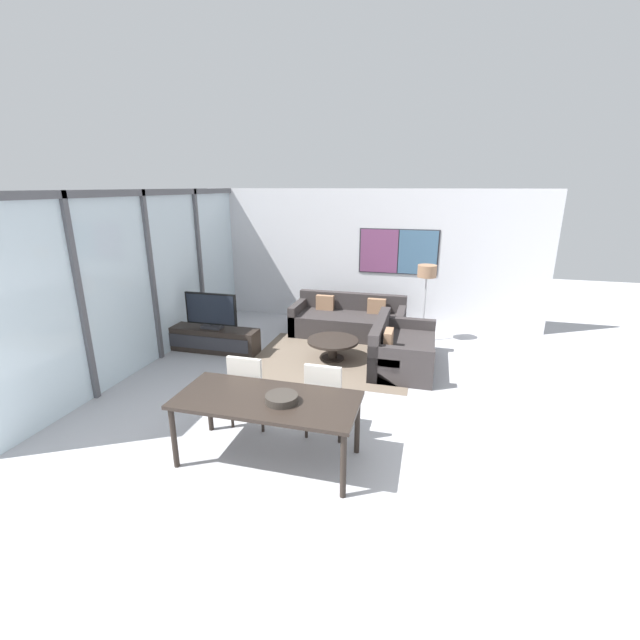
{
  "coord_description": "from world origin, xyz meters",
  "views": [
    {
      "loc": [
        1.36,
        -2.92,
        2.85
      ],
      "look_at": [
        -0.19,
        2.91,
        0.95
      ],
      "focal_mm": 24.0,
      "sensor_mm": 36.0,
      "label": 1
    }
  ],
  "objects_px": {
    "television": "(211,311)",
    "floor_lamp": "(427,277)",
    "sofa_main": "(349,321)",
    "dining_table": "(267,404)",
    "tv_console": "(213,340)",
    "coffee_table": "(333,344)",
    "sofa_side": "(399,351)",
    "fruit_bowl": "(282,398)",
    "dining_chair_centre": "(325,396)",
    "dining_chair_left": "(250,387)"
  },
  "relations": [
    {
      "from": "sofa_side",
      "to": "fruit_bowl",
      "type": "distance_m",
      "value": 3.17
    },
    {
      "from": "dining_chair_left",
      "to": "floor_lamp",
      "type": "height_order",
      "value": "floor_lamp"
    },
    {
      "from": "television",
      "to": "sofa_side",
      "type": "bearing_deg",
      "value": 3.35
    },
    {
      "from": "tv_console",
      "to": "dining_table",
      "type": "xyz_separation_m",
      "value": [
        2.14,
        -2.75,
        0.45
      ]
    },
    {
      "from": "sofa_main",
      "to": "dining_table",
      "type": "height_order",
      "value": "sofa_main"
    },
    {
      "from": "fruit_bowl",
      "to": "television",
      "type": "bearing_deg",
      "value": 129.8
    },
    {
      "from": "dining_table",
      "to": "dining_chair_centre",
      "type": "relative_size",
      "value": 2.03
    },
    {
      "from": "dining_table",
      "to": "dining_chair_left",
      "type": "xyz_separation_m",
      "value": [
        -0.47,
        0.61,
        -0.15
      ]
    },
    {
      "from": "sofa_side",
      "to": "dining_chair_centre",
      "type": "bearing_deg",
      "value": 164.09
    },
    {
      "from": "coffee_table",
      "to": "dining_table",
      "type": "bearing_deg",
      "value": -90.44
    },
    {
      "from": "tv_console",
      "to": "television",
      "type": "height_order",
      "value": "television"
    },
    {
      "from": "dining_table",
      "to": "dining_chair_centre",
      "type": "distance_m",
      "value": 0.8
    },
    {
      "from": "television",
      "to": "sofa_main",
      "type": "xyz_separation_m",
      "value": [
        2.16,
        1.57,
        -0.48
      ]
    },
    {
      "from": "sofa_main",
      "to": "television",
      "type": "bearing_deg",
      "value": -144.04
    },
    {
      "from": "television",
      "to": "floor_lamp",
      "type": "height_order",
      "value": "floor_lamp"
    },
    {
      "from": "sofa_side",
      "to": "coffee_table",
      "type": "relative_size",
      "value": 1.87
    },
    {
      "from": "television",
      "to": "sofa_main",
      "type": "height_order",
      "value": "television"
    },
    {
      "from": "sofa_main",
      "to": "floor_lamp",
      "type": "bearing_deg",
      "value": -3.35
    },
    {
      "from": "tv_console",
      "to": "fruit_bowl",
      "type": "height_order",
      "value": "fruit_bowl"
    },
    {
      "from": "sofa_main",
      "to": "dining_chair_left",
      "type": "xyz_separation_m",
      "value": [
        -0.5,
        -3.71,
        0.26
      ]
    },
    {
      "from": "tv_console",
      "to": "dining_chair_centre",
      "type": "bearing_deg",
      "value": -39.09
    },
    {
      "from": "sofa_main",
      "to": "floor_lamp",
      "type": "distance_m",
      "value": 1.75
    },
    {
      "from": "sofa_main",
      "to": "dining_chair_centre",
      "type": "relative_size",
      "value": 2.33
    },
    {
      "from": "sofa_side",
      "to": "sofa_main",
      "type": "bearing_deg",
      "value": 38.88
    },
    {
      "from": "dining_table",
      "to": "sofa_main",
      "type": "bearing_deg",
      "value": 89.7
    },
    {
      "from": "sofa_main",
      "to": "dining_chair_centre",
      "type": "distance_m",
      "value": 3.73
    },
    {
      "from": "tv_console",
      "to": "coffee_table",
      "type": "xyz_separation_m",
      "value": [
        2.16,
        0.18,
        0.05
      ]
    },
    {
      "from": "sofa_main",
      "to": "floor_lamp",
      "type": "relative_size",
      "value": 1.49
    },
    {
      "from": "dining_chair_left",
      "to": "sofa_main",
      "type": "bearing_deg",
      "value": 82.38
    },
    {
      "from": "sofa_main",
      "to": "sofa_side",
      "type": "relative_size",
      "value": 1.35
    },
    {
      "from": "tv_console",
      "to": "dining_chair_centre",
      "type": "distance_m",
      "value": 3.38
    },
    {
      "from": "dining_chair_left",
      "to": "dining_chair_centre",
      "type": "relative_size",
      "value": 1.0
    },
    {
      "from": "tv_console",
      "to": "television",
      "type": "xyz_separation_m",
      "value": [
        0.0,
        0.0,
        0.53
      ]
    },
    {
      "from": "coffee_table",
      "to": "television",
      "type": "bearing_deg",
      "value": -175.34
    },
    {
      "from": "dining_chair_centre",
      "to": "dining_table",
      "type": "bearing_deg",
      "value": -127.18
    },
    {
      "from": "dining_table",
      "to": "floor_lamp",
      "type": "distance_m",
      "value": 4.52
    },
    {
      "from": "tv_console",
      "to": "dining_chair_left",
      "type": "height_order",
      "value": "dining_chair_left"
    },
    {
      "from": "fruit_bowl",
      "to": "floor_lamp",
      "type": "height_order",
      "value": "floor_lamp"
    },
    {
      "from": "dining_table",
      "to": "dining_chair_centre",
      "type": "xyz_separation_m",
      "value": [
        0.47,
        0.62,
        -0.15
      ]
    },
    {
      "from": "sofa_main",
      "to": "coffee_table",
      "type": "bearing_deg",
      "value": -90.0
    },
    {
      "from": "television",
      "to": "sofa_main",
      "type": "bearing_deg",
      "value": 35.96
    },
    {
      "from": "television",
      "to": "dining_table",
      "type": "distance_m",
      "value": 3.48
    },
    {
      "from": "television",
      "to": "sofa_main",
      "type": "distance_m",
      "value": 2.72
    },
    {
      "from": "dining_table",
      "to": "floor_lamp",
      "type": "height_order",
      "value": "floor_lamp"
    },
    {
      "from": "tv_console",
      "to": "sofa_side",
      "type": "distance_m",
      "value": 3.28
    },
    {
      "from": "tv_console",
      "to": "coffee_table",
      "type": "height_order",
      "value": "tv_console"
    },
    {
      "from": "sofa_main",
      "to": "fruit_bowl",
      "type": "xyz_separation_m",
      "value": [
        0.16,
        -4.35,
        0.52
      ]
    },
    {
      "from": "fruit_bowl",
      "to": "tv_console",
      "type": "bearing_deg",
      "value": 129.81
    },
    {
      "from": "sofa_main",
      "to": "coffee_table",
      "type": "distance_m",
      "value": 1.39
    },
    {
      "from": "tv_console",
      "to": "floor_lamp",
      "type": "height_order",
      "value": "floor_lamp"
    }
  ]
}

